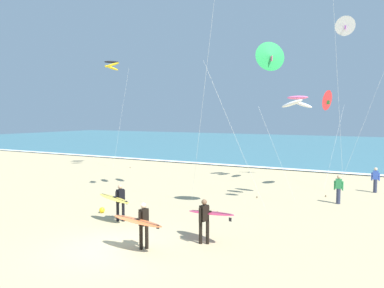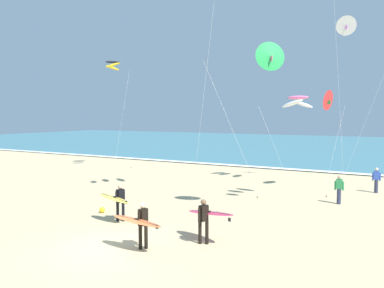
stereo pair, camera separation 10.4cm
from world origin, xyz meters
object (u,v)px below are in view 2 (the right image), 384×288
kite_arc_rose_low (298,102)px  bystander_green_top (339,189)px  kite_delta_emerald_high (270,56)px  surfer_trailing (140,222)px  kite_arc_charcoal_near (113,65)px  kite_delta_ivory_distant (346,26)px  surfer_third (207,216)px  surfer_lead (118,199)px  kite_delta_scarlet_far (327,100)px  beach_ball (102,210)px  bystander_blue_top (376,180)px

kite_arc_rose_low → bystander_green_top: kite_arc_rose_low is taller
kite_delta_emerald_high → bystander_green_top: bearing=60.6°
surfer_trailing → kite_arc_charcoal_near: size_ratio=0.22×
surfer_trailing → kite_delta_emerald_high: kite_delta_emerald_high is taller
kite_delta_ivory_distant → surfer_third: bearing=-100.0°
kite_delta_emerald_high → kite_arc_rose_low: size_ratio=1.40×
surfer_lead → surfer_third: 4.87m
surfer_trailing → bystander_green_top: size_ratio=1.37×
kite_delta_scarlet_far → bystander_green_top: size_ratio=4.06×
surfer_third → kite_delta_scarlet_far: kite_delta_scarlet_far is taller
kite_arc_charcoal_near → kite_delta_emerald_high: bearing=-28.2°
kite_delta_ivory_distant → bystander_green_top: 11.83m
kite_arc_charcoal_near → beach_ball: bearing=-51.5°
surfer_lead → kite_arc_charcoal_near: bearing=131.1°
kite_delta_scarlet_far → kite_delta_emerald_high: size_ratio=0.78×
kite_arc_rose_low → bystander_blue_top: 7.98m
kite_arc_rose_low → beach_ball: bearing=-138.9°
kite_delta_ivory_distant → beach_ball: kite_delta_ivory_distant is taller
kite_arc_charcoal_near → kite_delta_ivory_distant: (19.37, 1.31, 1.54)m
surfer_third → kite_delta_emerald_high: size_ratio=0.28×
surfer_trailing → kite_delta_scarlet_far: size_ratio=0.34×
kite_delta_emerald_high → beach_ball: 11.03m
surfer_lead → surfer_third: (4.83, -0.58, 0.01)m
surfer_lead → kite_delta_scarlet_far: 14.74m
bystander_green_top → kite_delta_scarlet_far: bearing=111.2°
surfer_lead → kite_arc_charcoal_near: (-11.82, 13.54, 8.29)m
surfer_trailing → beach_ball: bearing=145.4°
surfer_lead → bystander_green_top: size_ratio=1.23×
bystander_blue_top → beach_ball: bystander_blue_top is taller
surfer_third → kite_delta_emerald_high: kite_delta_emerald_high is taller
kite_delta_emerald_high → kite_delta_scarlet_far: bearing=81.5°
kite_delta_emerald_high → beach_ball: bearing=-156.5°
surfer_third → kite_delta_ivory_distant: 18.49m
surfer_third → kite_arc_rose_low: kite_arc_rose_low is taller
kite_arc_charcoal_near → bystander_blue_top: kite_arc_charcoal_near is taller
bystander_blue_top → bystander_green_top: bearing=-109.9°
kite_delta_emerald_high → surfer_lead: bearing=-144.1°
surfer_third → beach_ball: surfer_third is taller
surfer_third → surfer_trailing: bearing=-132.1°
kite_arc_rose_low → bystander_blue_top: bearing=54.7°
beach_ball → bystander_green_top: bearing=37.8°
kite_delta_scarlet_far → kite_delta_ivory_distant: bearing=76.7°
surfer_lead → kite_delta_emerald_high: (5.71, 4.13, 6.53)m
bystander_green_top → kite_arc_charcoal_near: bearing=166.3°
surfer_lead → kite_delta_scarlet_far: (6.90, 12.13, 4.75)m
surfer_third → bystander_blue_top: bearing=69.8°
bystander_green_top → beach_ball: (-10.01, -7.76, -0.67)m
surfer_trailing → bystander_blue_top: 16.88m
kite_delta_ivory_distant → bystander_blue_top: bearing=-39.0°
kite_arc_charcoal_near → kite_delta_scarlet_far: 19.11m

